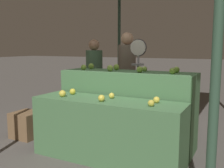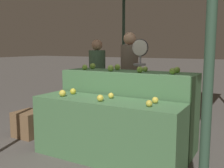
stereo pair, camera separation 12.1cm
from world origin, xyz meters
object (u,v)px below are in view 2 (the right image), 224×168
produce_scale (140,66)px  person_customer_left (97,74)px  wooden_crate_side (29,124)px  person_vendor_at_scale (129,72)px

produce_scale → person_customer_left: (-1.01, 0.33, -0.21)m
produce_scale → wooden_crate_side: size_ratio=3.83×
produce_scale → person_vendor_at_scale: 0.48m
person_vendor_at_scale → person_customer_left: person_vendor_at_scale is taller
person_customer_left → wooden_crate_side: person_customer_left is taller
produce_scale → wooden_crate_side: bearing=-144.9°
person_vendor_at_scale → person_customer_left: 0.69m
person_vendor_at_scale → produce_scale: bearing=109.8°
wooden_crate_side → person_customer_left: bearing=72.3°
produce_scale → person_vendor_at_scale: bearing=136.6°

